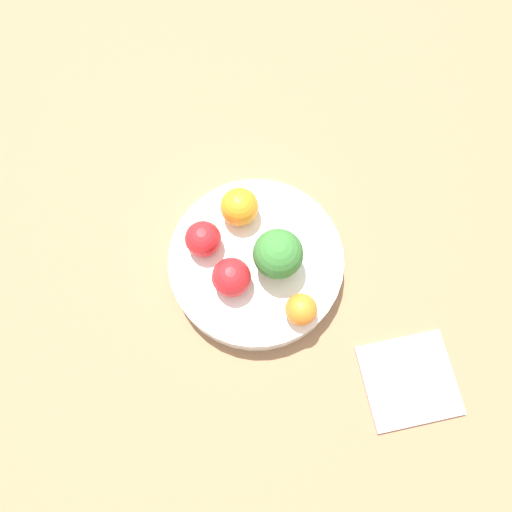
% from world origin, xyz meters
% --- Properties ---
extents(ground_plane, '(6.00, 6.00, 0.00)m').
position_xyz_m(ground_plane, '(0.00, 0.00, 0.00)').
color(ground_plane, gray).
extents(table_surface, '(1.20, 1.20, 0.02)m').
position_xyz_m(table_surface, '(0.00, 0.00, 0.01)').
color(table_surface, '#936D4C').
rests_on(table_surface, ground_plane).
extents(bowl, '(0.22, 0.22, 0.04)m').
position_xyz_m(bowl, '(0.00, 0.00, 0.04)').
color(bowl, white).
rests_on(bowl, table_surface).
extents(broccoli, '(0.06, 0.06, 0.07)m').
position_xyz_m(broccoli, '(0.03, 0.00, 0.09)').
color(broccoli, '#8CB76B').
rests_on(broccoli, bowl).
extents(apple_red, '(0.05, 0.05, 0.05)m').
position_xyz_m(apple_red, '(-0.02, -0.04, 0.08)').
color(apple_red, red).
rests_on(apple_red, bowl).
extents(apple_green, '(0.04, 0.04, 0.04)m').
position_xyz_m(apple_green, '(-0.07, 0.00, 0.08)').
color(apple_green, red).
rests_on(apple_green, bowl).
extents(orange_front, '(0.04, 0.04, 0.04)m').
position_xyz_m(orange_front, '(0.07, -0.05, 0.08)').
color(orange_front, orange).
rests_on(orange_front, bowl).
extents(orange_back, '(0.05, 0.05, 0.05)m').
position_xyz_m(orange_back, '(-0.04, 0.05, 0.08)').
color(orange_back, orange).
rests_on(orange_back, bowl).
extents(napkin, '(0.14, 0.14, 0.01)m').
position_xyz_m(napkin, '(0.22, -0.09, 0.02)').
color(napkin, beige).
rests_on(napkin, table_surface).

